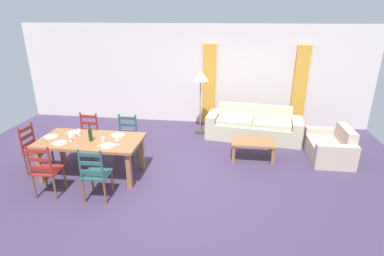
{
  "coord_description": "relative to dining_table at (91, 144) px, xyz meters",
  "views": [
    {
      "loc": [
        1.17,
        -4.96,
        2.93
      ],
      "look_at": [
        0.38,
        0.73,
        0.75
      ],
      "focal_mm": 28.2,
      "sensor_mm": 36.0,
      "label": 1
    }
  ],
  "objects": [
    {
      "name": "ground_plane",
      "position": [
        1.42,
        0.11,
        -0.67
      ],
      "size": [
        9.6,
        9.6,
        0.02
      ],
      "primitive_type": "cube",
      "color": "#423352"
    },
    {
      "name": "wall_far",
      "position": [
        1.42,
        3.41,
        0.69
      ],
      "size": [
        9.6,
        0.16,
        2.7
      ],
      "primitive_type": "cube",
      "color": "silver",
      "rests_on": "ground_plane"
    },
    {
      "name": "curtain_panel_left",
      "position": [
        1.93,
        3.27,
        0.44
      ],
      "size": [
        0.35,
        0.08,
        2.2
      ],
      "primitive_type": "cube",
      "color": "gold",
      "rests_on": "ground_plane"
    },
    {
      "name": "curtain_panel_right",
      "position": [
        4.33,
        3.27,
        0.44
      ],
      "size": [
        0.35,
        0.08,
        2.2
      ],
      "primitive_type": "cube",
      "color": "gold",
      "rests_on": "ground_plane"
    },
    {
      "name": "dining_table",
      "position": [
        0.0,
        0.0,
        0.0
      ],
      "size": [
        1.9,
        0.96,
        0.75
      ],
      "color": "#9F643A",
      "rests_on": "ground_plane"
    },
    {
      "name": "dining_chair_near_left",
      "position": [
        -0.47,
        -0.75,
        -0.19
      ],
      "size": [
        0.44,
        0.42,
        0.96
      ],
      "color": "maroon",
      "rests_on": "ground_plane"
    },
    {
      "name": "dining_chair_near_right",
      "position": [
        0.42,
        -0.76,
        -0.19
      ],
      "size": [
        0.43,
        0.41,
        0.96
      ],
      "color": "#25544F",
      "rests_on": "ground_plane"
    },
    {
      "name": "dining_chair_far_left",
      "position": [
        -0.45,
        0.77,
        -0.19
      ],
      "size": [
        0.43,
        0.41,
        0.96
      ],
      "color": "maroon",
      "rests_on": "ground_plane"
    },
    {
      "name": "dining_chair_far_right",
      "position": [
        0.41,
        0.78,
        -0.19
      ],
      "size": [
        0.42,
        0.4,
        0.96
      ],
      "color": "#24514B",
      "rests_on": "ground_plane"
    },
    {
      "name": "dining_chair_head_west",
      "position": [
        -1.17,
        0.01,
        -0.19
      ],
      "size": [
        0.41,
        0.43,
        0.96
      ],
      "color": "maroon",
      "rests_on": "ground_plane"
    },
    {
      "name": "dinner_plate_near_left",
      "position": [
        -0.45,
        -0.25,
        0.1
      ],
      "size": [
        0.24,
        0.24,
        0.02
      ],
      "primitive_type": "cylinder",
      "color": "white",
      "rests_on": "dining_table"
    },
    {
      "name": "fork_near_left",
      "position": [
        -0.6,
        -0.25,
        0.09
      ],
      "size": [
        0.02,
        0.17,
        0.01
      ],
      "primitive_type": "cube",
      "rotation": [
        0.0,
        0.0,
        -0.01
      ],
      "color": "silver",
      "rests_on": "dining_table"
    },
    {
      "name": "dinner_plate_near_right",
      "position": [
        0.45,
        -0.25,
        0.1
      ],
      "size": [
        0.24,
        0.24,
        0.02
      ],
      "primitive_type": "cylinder",
      "color": "white",
      "rests_on": "dining_table"
    },
    {
      "name": "fork_near_right",
      "position": [
        0.3,
        -0.25,
        0.09
      ],
      "size": [
        0.02,
        0.17,
        0.01
      ],
      "primitive_type": "cube",
      "rotation": [
        0.0,
        0.0,
        -0.0
      ],
      "color": "silver",
      "rests_on": "dining_table"
    },
    {
      "name": "dinner_plate_far_left",
      "position": [
        -0.45,
        0.25,
        0.1
      ],
      "size": [
        0.24,
        0.24,
        0.02
      ],
      "primitive_type": "cylinder",
      "color": "white",
      "rests_on": "dining_table"
    },
    {
      "name": "fork_far_left",
      "position": [
        -0.6,
        0.25,
        0.09
      ],
      "size": [
        0.03,
        0.17,
        0.01
      ],
      "primitive_type": "cube",
      "rotation": [
        0.0,
        0.0,
        0.05
      ],
      "color": "silver",
      "rests_on": "dining_table"
    },
    {
      "name": "dinner_plate_far_right",
      "position": [
        0.45,
        0.25,
        0.1
      ],
      "size": [
        0.24,
        0.24,
        0.02
      ],
      "primitive_type": "cylinder",
      "color": "white",
      "rests_on": "dining_table"
    },
    {
      "name": "fork_far_right",
      "position": [
        0.3,
        0.25,
        0.09
      ],
      "size": [
        0.02,
        0.17,
        0.01
      ],
      "primitive_type": "cube",
      "rotation": [
        0.0,
        0.0,
        -0.04
      ],
      "color": "silver",
      "rests_on": "dining_table"
    },
    {
      "name": "dinner_plate_head_west",
      "position": [
        -0.78,
        -0.0,
        0.1
      ],
      "size": [
        0.24,
        0.24,
        0.02
      ],
      "primitive_type": "cylinder",
      "color": "white",
      "rests_on": "dining_table"
    },
    {
      "name": "fork_head_west",
      "position": [
        -0.93,
        0.0,
        0.09
      ],
      "size": [
        0.02,
        0.17,
        0.01
      ],
      "primitive_type": "cube",
      "rotation": [
        0.0,
        0.0,
        0.0
      ],
      "color": "silver",
      "rests_on": "dining_table"
    },
    {
      "name": "wine_bottle",
      "position": [
        0.05,
        -0.06,
        0.2
      ],
      "size": [
        0.07,
        0.07,
        0.32
      ],
      "color": "#143819",
      "rests_on": "dining_table"
    },
    {
      "name": "wine_glass_near_left",
      "position": [
        -0.31,
        -0.13,
        0.2
      ],
      "size": [
        0.06,
        0.06,
        0.16
      ],
      "color": "white",
      "rests_on": "dining_table"
    },
    {
      "name": "wine_glass_near_right",
      "position": [
        0.58,
        -0.15,
        0.2
      ],
      "size": [
        0.06,
        0.06,
        0.16
      ],
      "color": "white",
      "rests_on": "dining_table"
    },
    {
      "name": "wine_glass_far_left",
      "position": [
        -0.29,
        0.16,
        0.2
      ],
      "size": [
        0.06,
        0.06,
        0.16
      ],
      "color": "white",
      "rests_on": "dining_table"
    },
    {
      "name": "coffee_cup_primary",
      "position": [
        0.29,
        -0.08,
        0.13
      ],
      "size": [
        0.07,
        0.07,
        0.09
      ],
      "primitive_type": "cylinder",
      "color": "beige",
      "rests_on": "dining_table"
    },
    {
      "name": "coffee_cup_secondary",
      "position": [
        -0.35,
        0.06,
        0.13
      ],
      "size": [
        0.07,
        0.07,
        0.09
      ],
      "primitive_type": "cylinder",
      "color": "beige",
      "rests_on": "dining_table"
    },
    {
      "name": "couch",
      "position": [
        3.14,
        2.34,
        -0.37
      ],
      "size": [
        2.36,
        1.08,
        0.8
      ],
      "color": "beige",
      "rests_on": "ground_plane"
    },
    {
      "name": "coffee_table",
      "position": [
        3.06,
        1.12,
        -0.31
      ],
      "size": [
        0.9,
        0.56,
        0.42
      ],
      "color": "#9F643A",
      "rests_on": "ground_plane"
    },
    {
      "name": "armchair_upholstered",
      "position": [
        4.75,
        1.37,
        -0.41
      ],
      "size": [
        0.81,
        1.16,
        0.72
      ],
      "color": "#C9AF9A",
      "rests_on": "ground_plane"
    },
    {
      "name": "standing_lamp",
      "position": [
        1.78,
        2.52,
        0.75
      ],
      "size": [
        0.4,
        0.4,
        1.64
      ],
      "color": "#332D28",
      "rests_on": "ground_plane"
    }
  ]
}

